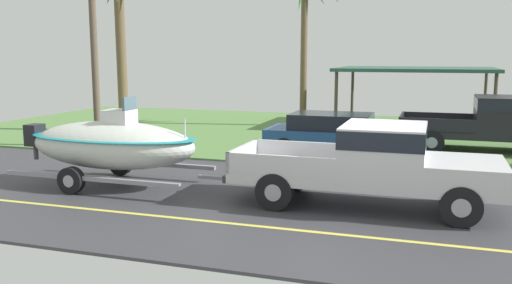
{
  "coord_description": "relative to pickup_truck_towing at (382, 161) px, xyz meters",
  "views": [
    {
      "loc": [
        1.7,
        -11.44,
        3.25
      ],
      "look_at": [
        -2.2,
        0.4,
        1.26
      ],
      "focal_mm": 38.6,
      "sensor_mm": 36.0,
      "label": 1
    }
  ],
  "objects": [
    {
      "name": "parked_pickup_background",
      "position": [
        3.12,
        7.97,
        0.04
      ],
      "size": [
        5.98,
        2.14,
        1.89
      ],
      "color": "black",
      "rests_on": "ground"
    },
    {
      "name": "pickup_truck_towing",
      "position": [
        0.0,
        0.0,
        0.0
      ],
      "size": [
        5.85,
        2.07,
        1.8
      ],
      "color": "silver",
      "rests_on": "ground"
    },
    {
      "name": "palm_tree_near_left",
      "position": [
        -4.7,
        12.62,
        4.55
      ],
      "size": [
        3.19,
        2.9,
        6.91
      ],
      "color": "brown",
      "rests_on": "ground"
    },
    {
      "name": "palm_tree_far_left",
      "position": [
        -11.5,
        8.43,
        3.97
      ],
      "size": [
        2.77,
        2.75,
        6.84
      ],
      "color": "brown",
      "rests_on": "ground"
    },
    {
      "name": "carport_awning",
      "position": [
        0.1,
        13.64,
        1.55
      ],
      "size": [
        6.68,
        5.15,
        2.68
      ],
      "color": "#4C4238",
      "rests_on": "ground"
    },
    {
      "name": "boat_on_trailer",
      "position": [
        -6.61,
        -0.0,
        0.03
      ],
      "size": [
        5.75,
        2.38,
        2.24
      ],
      "color": "gray",
      "rests_on": "ground"
    },
    {
      "name": "ground",
      "position": [
        -0.65,
        8.1,
        -1.02
      ],
      "size": [
        36.0,
        22.0,
        0.11
      ],
      "color": "#38383D"
    },
    {
      "name": "parked_sedan_near",
      "position": [
        -1.97,
        5.72,
        -0.34
      ],
      "size": [
        4.54,
        1.94,
        1.38
      ],
      "color": "#234C89",
      "rests_on": "ground"
    },
    {
      "name": "utility_pole",
      "position": [
        -10.2,
        4.69,
        2.97
      ],
      "size": [
        0.24,
        1.8,
        7.66
      ],
      "color": "brown",
      "rests_on": "ground"
    }
  ]
}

